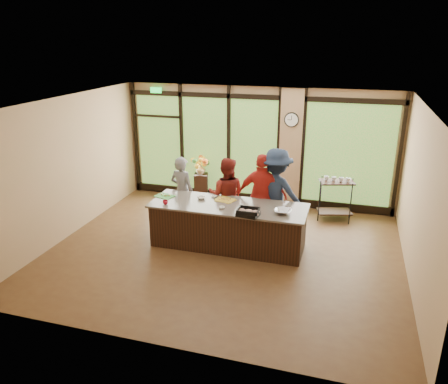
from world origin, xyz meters
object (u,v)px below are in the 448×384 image
Objects in this scene: cook_right at (276,193)px; island_base at (228,226)px; roasting_pan at (248,214)px; bar_cart at (336,194)px; cook_left at (182,192)px; flower_stand at (201,187)px.

island_base is at bearing 56.55° from cook_right.
bar_cart is at bearing 66.25° from roasting_pan.
cook_right is at bearing -151.56° from bar_cart.
cook_left is 2.13m from cook_right.
cook_right reaches higher than bar_cart.
island_base is 1.53m from cook_left.
cook_right is at bearing 45.66° from island_base.
island_base is 2.91m from bar_cart.
cook_right is 1.31m from roasting_pan.
cook_left reaches higher than bar_cart.
roasting_pan is 0.38× the size of bar_cart.
flower_stand is 3.54m from bar_cart.
roasting_pan is 0.57× the size of flower_stand.
bar_cart is (3.50, -0.40, 0.29)m from flower_stand.
cook_right reaches higher than island_base.
cook_left reaches higher than island_base.
island_base is at bearing -74.18° from flower_stand.
cook_left is 0.85× the size of cook_right.
island_base is 0.85m from roasting_pan.
cook_left is 4.09× the size of roasting_pan.
island_base is at bearing 164.22° from cook_left.
cook_right is 1.82× the size of bar_cart.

